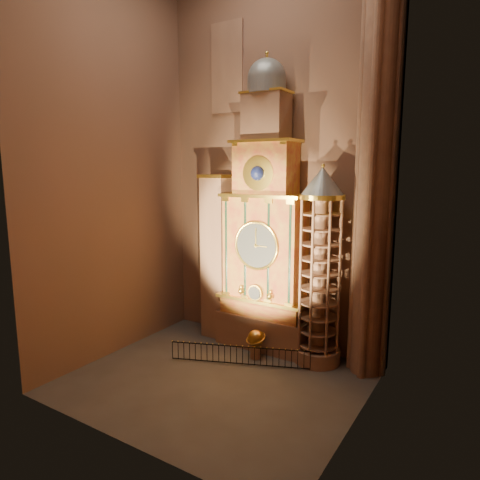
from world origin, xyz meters
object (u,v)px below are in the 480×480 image
Objects in this scene: portrait_tower at (217,256)px; stair_turret at (320,269)px; iron_railing at (239,355)px; celestial_globe at (256,341)px; astronomical_clock at (265,237)px.

stair_turret reaches higher than portrait_tower.
stair_turret is 6.39m from iron_railing.
stair_turret is at bearing 24.62° from celestial_globe.
celestial_globe is (0.40, -1.68, -5.69)m from astronomical_clock.
stair_turret is (6.90, -0.28, 0.12)m from portrait_tower.
portrait_tower is (-3.40, 0.02, -1.53)m from astronomical_clock.
portrait_tower is 5.89m from celestial_globe.
stair_turret is at bearing 38.07° from iron_railing.
celestial_globe is at bearing -155.38° from stair_turret.
stair_turret reaches higher than iron_railing.
iron_railing is (3.50, -2.94, -4.59)m from portrait_tower.
celestial_globe is at bearing -76.57° from astronomical_clock.
astronomical_clock reaches higher than portrait_tower.
astronomical_clock is 1.64× the size of portrait_tower.
celestial_globe is (3.80, -1.70, -4.17)m from portrait_tower.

